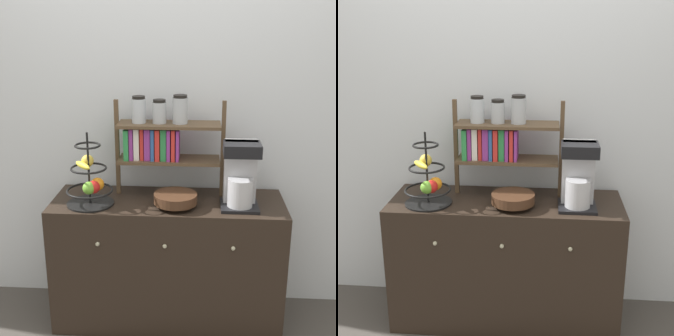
# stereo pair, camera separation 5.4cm
# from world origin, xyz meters

# --- Properties ---
(wall_back) EXTENTS (7.00, 0.05, 2.60)m
(wall_back) POSITION_xyz_m (0.00, 0.52, 1.30)
(wall_back) COLOR silver
(wall_back) RESTS_ON ground_plane
(sideboard) EXTENTS (1.35, 0.49, 0.78)m
(sideboard) POSITION_xyz_m (0.00, 0.24, 0.39)
(sideboard) COLOR black
(sideboard) RESTS_ON ground_plane
(coffee_maker) EXTENTS (0.21, 0.20, 0.38)m
(coffee_maker) POSITION_xyz_m (0.41, 0.18, 0.97)
(coffee_maker) COLOR black
(coffee_maker) RESTS_ON sideboard
(fruit_stand) EXTENTS (0.27, 0.27, 0.42)m
(fruit_stand) POSITION_xyz_m (-0.43, 0.14, 0.92)
(fruit_stand) COLOR black
(fruit_stand) RESTS_ON sideboard
(wooden_bowl) EXTENTS (0.24, 0.24, 0.08)m
(wooden_bowl) POSITION_xyz_m (0.05, 0.15, 0.83)
(wooden_bowl) COLOR #422819
(wooden_bowl) RESTS_ON sideboard
(shelf_hutch) EXTENTS (0.65, 0.20, 0.60)m
(shelf_hutch) POSITION_xyz_m (-0.06, 0.35, 1.14)
(shelf_hutch) COLOR brown
(shelf_hutch) RESTS_ON sideboard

